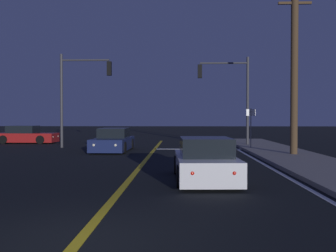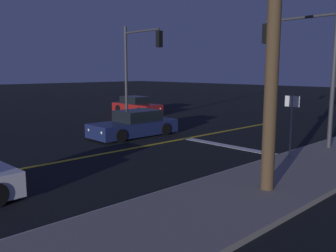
{
  "view_description": "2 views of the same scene",
  "coord_description": "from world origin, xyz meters",
  "px_view_note": "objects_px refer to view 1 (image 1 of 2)",
  "views": [
    {
      "loc": [
        1.6,
        -5.65,
        1.95
      ],
      "look_at": [
        0.8,
        18.07,
        1.42
      ],
      "focal_mm": 39.98,
      "sensor_mm": 36.0,
      "label": 1
    },
    {
      "loc": [
        12.33,
        4.5,
        3.39
      ],
      "look_at": [
        0.45,
        15.8,
        0.86
      ],
      "focal_mm": 38.65,
      "sensor_mm": 36.0,
      "label": 2
    }
  ],
  "objects_px": {
    "car_lead_oncoming_navy": "(113,141)",
    "car_following_oncoming_red": "(26,136)",
    "traffic_signal_near_right": "(230,88)",
    "utility_pole_right": "(294,63)",
    "car_parked_curb_white": "(205,162)",
    "street_sign_corner": "(251,122)",
    "traffic_signal_far_left": "(79,86)"
  },
  "relations": [
    {
      "from": "car_parked_curb_white",
      "to": "traffic_signal_far_left",
      "type": "bearing_deg",
      "value": 118.03
    },
    {
      "from": "car_parked_curb_white",
      "to": "car_following_oncoming_red",
      "type": "height_order",
      "value": "same"
    },
    {
      "from": "car_parked_curb_white",
      "to": "street_sign_corner",
      "type": "distance_m",
      "value": 11.65
    },
    {
      "from": "traffic_signal_far_left",
      "to": "utility_pole_right",
      "type": "height_order",
      "value": "utility_pole_right"
    },
    {
      "from": "traffic_signal_near_right",
      "to": "street_sign_corner",
      "type": "height_order",
      "value": "traffic_signal_near_right"
    },
    {
      "from": "traffic_signal_far_left",
      "to": "street_sign_corner",
      "type": "relative_size",
      "value": 2.42
    },
    {
      "from": "traffic_signal_near_right",
      "to": "car_lead_oncoming_navy",
      "type": "bearing_deg",
      "value": 27.41
    },
    {
      "from": "street_sign_corner",
      "to": "car_lead_oncoming_navy",
      "type": "bearing_deg",
      "value": -173.16
    },
    {
      "from": "car_parked_curb_white",
      "to": "utility_pole_right",
      "type": "bearing_deg",
      "value": 53.24
    },
    {
      "from": "utility_pole_right",
      "to": "car_lead_oncoming_navy",
      "type": "bearing_deg",
      "value": 163.07
    },
    {
      "from": "car_parked_curb_white",
      "to": "street_sign_corner",
      "type": "bearing_deg",
      "value": 70.01
    },
    {
      "from": "car_lead_oncoming_navy",
      "to": "traffic_signal_near_right",
      "type": "bearing_deg",
      "value": -151.85
    },
    {
      "from": "traffic_signal_far_left",
      "to": "utility_pole_right",
      "type": "bearing_deg",
      "value": -23.37
    },
    {
      "from": "car_following_oncoming_red",
      "to": "traffic_signal_far_left",
      "type": "distance_m",
      "value": 7.45
    },
    {
      "from": "car_following_oncoming_red",
      "to": "street_sign_corner",
      "type": "xyz_separation_m",
      "value": [
        16.08,
        -5.45,
        1.1
      ]
    },
    {
      "from": "car_parked_curb_white",
      "to": "car_lead_oncoming_navy",
      "type": "bearing_deg",
      "value": 112.39
    },
    {
      "from": "traffic_signal_near_right",
      "to": "traffic_signal_far_left",
      "type": "xyz_separation_m",
      "value": [
        -9.97,
        -1.4,
        0.01
      ]
    },
    {
      "from": "car_parked_curb_white",
      "to": "car_lead_oncoming_navy",
      "type": "distance_m",
      "value": 11.12
    },
    {
      "from": "car_lead_oncoming_navy",
      "to": "car_following_oncoming_red",
      "type": "height_order",
      "value": "same"
    },
    {
      "from": "traffic_signal_near_right",
      "to": "car_following_oncoming_red",
      "type": "bearing_deg",
      "value": -9.88
    },
    {
      "from": "car_parked_curb_white",
      "to": "traffic_signal_far_left",
      "type": "xyz_separation_m",
      "value": [
        -7.37,
        12.47,
        3.43
      ]
    },
    {
      "from": "traffic_signal_near_right",
      "to": "street_sign_corner",
      "type": "relative_size",
      "value": 2.41
    },
    {
      "from": "utility_pole_right",
      "to": "street_sign_corner",
      "type": "distance_m",
      "value": 5.09
    },
    {
      "from": "car_parked_curb_white",
      "to": "car_following_oncoming_red",
      "type": "xyz_separation_m",
      "value": [
        -12.6,
        16.51,
        0.0
      ]
    },
    {
      "from": "car_lead_oncoming_navy",
      "to": "street_sign_corner",
      "type": "xyz_separation_m",
      "value": [
        8.17,
        0.98,
        1.1
      ]
    },
    {
      "from": "traffic_signal_near_right",
      "to": "utility_pole_right",
      "type": "xyz_separation_m",
      "value": [
        2.28,
        -6.69,
        0.66
      ]
    },
    {
      "from": "car_following_oncoming_red",
      "to": "traffic_signal_near_right",
      "type": "xyz_separation_m",
      "value": [
        15.2,
        -2.65,
        3.41
      ]
    },
    {
      "from": "car_parked_curb_white",
      "to": "traffic_signal_near_right",
      "type": "height_order",
      "value": "traffic_signal_near_right"
    },
    {
      "from": "street_sign_corner",
      "to": "traffic_signal_near_right",
      "type": "bearing_deg",
      "value": 107.42
    },
    {
      "from": "traffic_signal_near_right",
      "to": "street_sign_corner",
      "type": "distance_m",
      "value": 3.73
    },
    {
      "from": "car_lead_oncoming_navy",
      "to": "traffic_signal_far_left",
      "type": "xyz_separation_m",
      "value": [
        -2.68,
        2.38,
        3.42
      ]
    },
    {
      "from": "car_lead_oncoming_navy",
      "to": "car_following_oncoming_red",
      "type": "xyz_separation_m",
      "value": [
        -7.91,
        6.43,
        -0.0
      ]
    }
  ]
}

